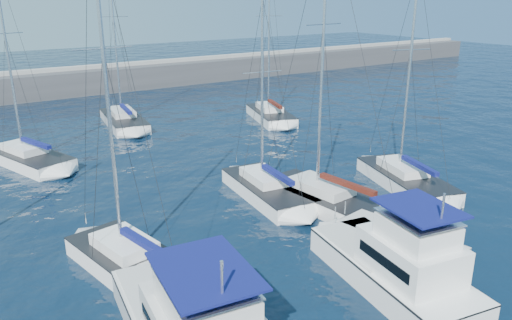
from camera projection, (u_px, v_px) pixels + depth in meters
ground at (328, 284)px, 22.17m from camera, size 220.00×220.00×0.00m
breakwater at (50, 88)px, 62.69m from camera, size 160.00×6.00×4.45m
motor_yacht_stbd_inner at (399, 267)px, 21.44m from camera, size 4.79×8.97×4.69m
motor_yacht_stbd_outer at (404, 241)px, 24.11m from camera, size 3.37×6.33×3.20m
sailboat_mid_b at (130, 260)px, 23.14m from camera, size 4.29×7.56×16.30m
sailboat_mid_c at (267, 190)px, 31.52m from camera, size 3.88×8.06×12.42m
sailboat_mid_d at (327, 199)px, 29.98m from camera, size 4.07×9.09×17.21m
sailboat_mid_e at (405, 179)px, 33.26m from camera, size 5.37×8.65×14.29m
sailboat_back_a at (29, 158)px, 37.52m from camera, size 5.41×8.68×15.43m
sailboat_back_b at (124, 120)px, 48.73m from camera, size 4.45×9.36×16.48m
sailboat_back_c at (271, 115)px, 50.81m from camera, size 5.31×8.46×16.43m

